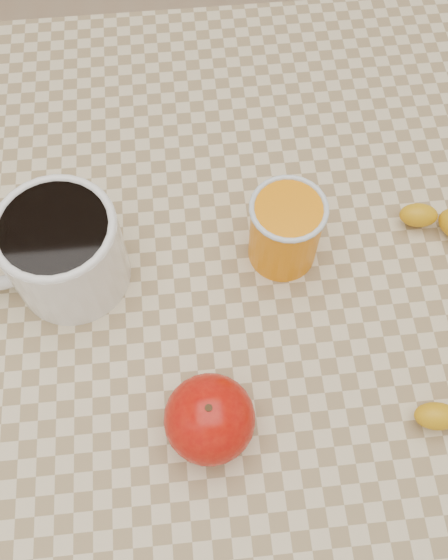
{
  "coord_description": "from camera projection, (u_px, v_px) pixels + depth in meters",
  "views": [
    {
      "loc": [
        -0.03,
        -0.27,
        1.31
      ],
      "look_at": [
        0.0,
        0.0,
        0.77
      ],
      "focal_mm": 40.0,
      "sensor_mm": 36.0,
      "label": 1
    }
  ],
  "objects": [
    {
      "name": "ground",
      "position": [
        224.0,
        445.0,
        1.29
      ],
      "size": [
        3.0,
        3.0,
        0.0
      ],
      "primitive_type": "plane",
      "color": "tan",
      "rests_on": "ground"
    },
    {
      "name": "table",
      "position": [
        224.0,
        322.0,
        0.69
      ],
      "size": [
        0.8,
        0.8,
        0.75
      ],
      "color": "beige",
      "rests_on": "ground"
    },
    {
      "name": "coffee_mug",
      "position": [
        60.0,
        250.0,
        0.58
      ],
      "size": [
        0.16,
        0.13,
        0.1
      ],
      "color": "white",
      "rests_on": "table"
    },
    {
      "name": "orange_juice_glass",
      "position": [
        285.0,
        230.0,
        0.6
      ],
      "size": [
        0.07,
        0.07,
        0.09
      ],
      "color": "orange",
      "rests_on": "table"
    },
    {
      "name": "apple",
      "position": [
        210.0,
        419.0,
        0.52
      ],
      "size": [
        0.09,
        0.09,
        0.07
      ],
      "color": "#A00805",
      "rests_on": "table"
    }
  ]
}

